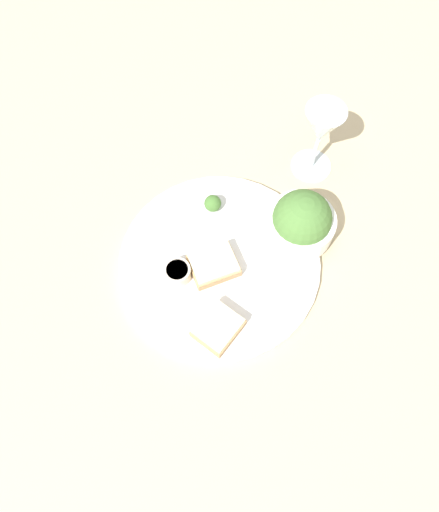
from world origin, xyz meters
TOP-DOWN VIEW (x-y plane):
  - ground_plane at (0.00, 0.00)m, footprint 4.00×4.00m
  - dinner_plate at (0.00, 0.00)m, footprint 0.35×0.35m
  - salad_bowl at (-0.13, 0.08)m, footprint 0.12×0.12m
  - sauce_ramekin at (0.06, -0.04)m, footprint 0.04×0.04m
  - cheese_toast_near at (0.02, 0.00)m, footprint 0.10×0.09m
  - cheese_toast_far at (0.10, 0.07)m, footprint 0.07×0.06m
  - wine_glass at (-0.27, 0.02)m, footprint 0.08×0.08m
  - garnish at (-0.08, -0.07)m, footprint 0.03×0.03m

SIDE VIEW (x-z plane):
  - ground_plane at x=0.00m, z-range 0.00..0.00m
  - dinner_plate at x=0.00m, z-range 0.00..0.01m
  - cheese_toast_near at x=0.02m, z-range 0.01..0.04m
  - cheese_toast_far at x=0.10m, z-range 0.01..0.04m
  - garnish at x=-0.08m, z-range 0.01..0.04m
  - sauce_ramekin at x=0.06m, z-range 0.02..0.04m
  - salad_bowl at x=-0.13m, z-range 0.00..0.10m
  - wine_glass at x=-0.27m, z-range 0.03..0.19m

